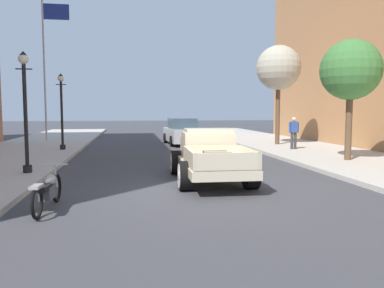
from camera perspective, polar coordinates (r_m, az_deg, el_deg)
ground_plane at (r=10.45m, az=1.55°, el=-6.84°), size 140.00×140.00×0.00m
hotrod_truck_cream at (r=11.95m, az=2.46°, el=-1.67°), size 2.28×4.98×1.58m
motorcycle_parked at (r=8.89m, az=-20.62°, el=-6.36°), size 0.62×2.12×0.93m
car_background_silver at (r=24.07m, az=-1.52°, el=1.73°), size 2.06×4.39×1.65m
pedestrian_sidewalk_right at (r=20.47m, az=14.83°, el=1.88°), size 0.53×0.22×1.65m
street_lamp_near at (r=13.34m, az=-23.49°, el=5.63°), size 0.50×0.32×3.85m
street_lamp_far at (r=20.67m, az=-18.75°, el=5.42°), size 0.50×0.32×3.85m
flagpole at (r=27.36m, az=-20.61°, el=12.32°), size 1.74×0.16×9.16m
street_tree_nearest at (r=16.73m, az=22.44°, el=10.03°), size 2.39×2.39×4.79m
street_tree_second at (r=23.30m, az=12.70°, el=10.87°), size 2.58×2.58×5.75m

